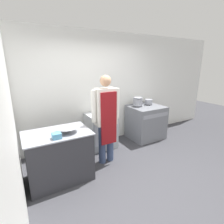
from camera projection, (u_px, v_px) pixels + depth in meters
The scene contains 11 objects.
ground_plane at pixel (134, 175), 3.20m from camera, with size 14.00×14.00×0.00m, color #38383D.
wall_back at pixel (95, 90), 4.23m from camera, with size 8.00×0.05×2.70m.
wall_left at pixel (10, 103), 2.81m from camera, with size 0.05×8.00×2.70m.
prep_counter at pixel (59, 156), 3.01m from camera, with size 1.08×0.73×0.86m.
stove at pixel (146, 122), 4.72m from camera, with size 0.89×0.74×0.90m.
fridge_unit at pixel (101, 130), 4.20m from camera, with size 0.65×0.57×0.83m.
person_cook at pixel (106, 115), 3.39m from camera, with size 0.59×0.24×1.77m.
mixing_bowl at pixel (67, 130), 2.90m from camera, with size 0.38×0.38×0.09m.
plastic_tub at pixel (57, 136), 2.66m from camera, with size 0.13×0.13×0.09m.
stock_pot at pixel (138, 101), 4.57m from camera, with size 0.25×0.25×0.23m.
sauce_pot at pixel (149, 102), 4.77m from camera, with size 0.21×0.21×0.13m.
Camera 1 is at (-1.73, -2.20, 1.97)m, focal length 28.00 mm.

